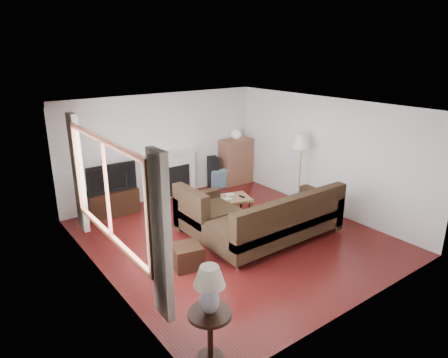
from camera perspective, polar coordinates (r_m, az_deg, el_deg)
room at (r=7.32m, az=1.40°, el=0.52°), size 5.10×5.60×2.54m
window at (r=5.93m, az=-16.40°, el=-1.52°), size 0.12×2.74×1.54m
curtain_near at (r=4.70m, az=-9.00°, el=-8.25°), size 0.10×0.35×2.10m
curtain_far at (r=7.37m, az=-20.13°, el=0.73°), size 0.10×0.35×2.10m
fireplace at (r=9.71m, az=-7.52°, el=0.72°), size 1.40×0.26×1.15m
tv_stand at (r=9.05m, az=-15.70°, el=-3.19°), size 1.09×0.49×0.54m
television at (r=8.86m, az=-16.02°, el=0.31°), size 1.07×0.14×0.62m
speaker_left at (r=9.13m, az=-14.36°, el=-1.66°), size 0.35×0.38×0.91m
speaker_right at (r=10.27m, az=-1.59°, el=0.93°), size 0.30×0.34×0.84m
bookshelf at (r=10.60m, az=1.72°, el=2.53°), size 0.88×0.42×1.21m
globe_lamp at (r=10.42m, az=1.76°, el=6.38°), size 0.25×0.25×0.25m
sectional_sofa at (r=7.51m, az=7.48°, el=-5.54°), size 2.90×2.12×0.94m
coffee_table at (r=8.56m, az=0.06°, el=-4.13°), size 1.23×0.88×0.43m
footstool at (r=6.76m, az=-5.30°, el=-10.91°), size 0.55×0.55×0.39m
floor_lamp at (r=9.14m, az=10.81°, el=1.17°), size 0.55×0.55×1.68m
side_table at (r=4.95m, az=-1.98°, el=-21.45°), size 0.51×0.51×0.64m
table_lamp at (r=4.59m, az=-2.07°, el=-15.59°), size 0.36×0.36×0.58m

